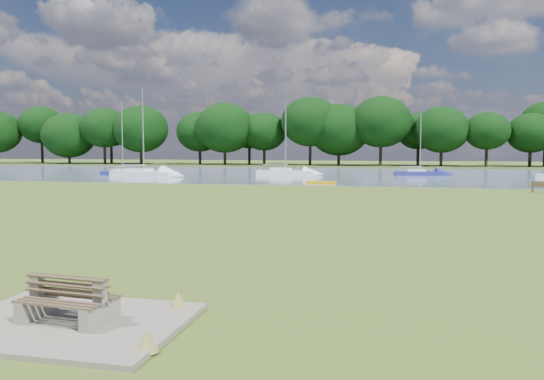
% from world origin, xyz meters
% --- Properties ---
extents(ground, '(220.00, 220.00, 0.00)m').
position_xyz_m(ground, '(0.00, 0.00, 0.00)').
color(ground, '#565F23').
extents(river, '(220.00, 40.00, 0.10)m').
position_xyz_m(river, '(0.00, 42.00, 0.00)').
color(river, slate).
rests_on(river, ground).
extents(far_bank, '(220.00, 20.00, 0.40)m').
position_xyz_m(far_bank, '(0.00, 72.00, 0.00)').
color(far_bank, '#4C6626').
rests_on(far_bank, ground).
extents(concrete_pad, '(4.20, 3.20, 0.10)m').
position_xyz_m(concrete_pad, '(0.00, -14.00, 0.05)').
color(concrete_pad, gray).
rests_on(concrete_pad, ground).
extents(bench_pair, '(1.73, 1.11, 0.89)m').
position_xyz_m(bench_pair, '(-0.00, -14.00, 0.46)').
color(bench_pair, gray).
rests_on(bench_pair, concrete_pad).
extents(riverbank_bench, '(1.42, 0.88, 0.84)m').
position_xyz_m(riverbank_bench, '(16.26, 19.06, 0.42)').
color(riverbank_bench, brown).
rests_on(riverbank_bench, ground).
extents(kayak, '(2.67, 0.90, 0.26)m').
position_xyz_m(kayak, '(-0.38, 24.00, 0.18)').
color(kayak, '#E1AF05').
rests_on(kayak, river).
extents(tree_line, '(153.40, 9.45, 11.44)m').
position_xyz_m(tree_line, '(6.06, 68.00, 6.78)').
color(tree_line, black).
rests_on(tree_line, far_bank).
extents(sailboat_0, '(5.49, 2.27, 8.30)m').
position_xyz_m(sailboat_0, '(-24.55, 33.17, 0.52)').
color(sailboat_0, navy).
rests_on(sailboat_0, river).
extents(sailboat_1, '(5.86, 2.74, 7.12)m').
position_xyz_m(sailboat_1, '(8.78, 40.77, 0.48)').
color(sailboat_1, navy).
rests_on(sailboat_1, river).
extents(sailboat_3, '(6.64, 1.87, 8.60)m').
position_xyz_m(sailboat_3, '(-6.35, 37.46, 0.57)').
color(sailboat_3, white).
rests_on(sailboat_3, river).
extents(sailboat_4, '(8.12, 3.61, 9.70)m').
position_xyz_m(sailboat_4, '(-21.26, 31.73, 0.57)').
color(sailboat_4, white).
rests_on(sailboat_4, river).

